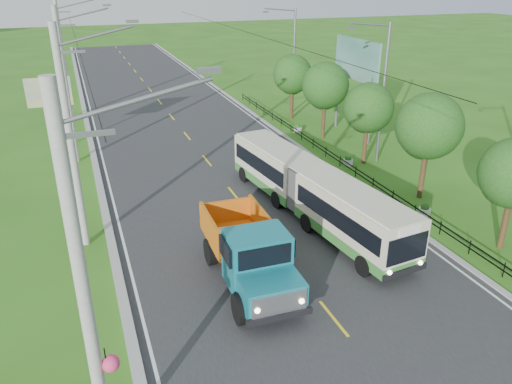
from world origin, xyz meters
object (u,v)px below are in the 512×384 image
tree_fifth (325,88)px  tree_back (292,76)px  pole_far (64,58)px  billboard_right (356,66)px  planter_mid (348,161)px  billboard_left (49,97)px  pole_mid (66,86)px  pole_near (71,141)px  streetlight_mid (381,89)px  streetlight_far (292,57)px  dump_truck (249,250)px  planter_far (298,129)px  pole_nearest (88,300)px  planter_near (424,210)px  bus (312,188)px  tree_third (428,129)px  tree_fourth (368,110)px

tree_fifth → tree_back: size_ratio=1.05×
pole_far → billboard_right: bearing=-32.3°
planter_mid → billboard_left: billboard_left is taller
pole_mid → tree_fifth: size_ratio=1.72×
pole_near → streetlight_mid: (18.90, 5.00, -0.19)m
tree_back → planter_mid: (-1.26, -12.14, -3.37)m
streetlight_far → dump_truck: size_ratio=1.36×
streetlight_mid → planter_far: streetlight_mid is taller
pole_nearest → planter_near: size_ratio=14.93×
streetlight_mid → dump_truck: bearing=-140.0°
pole_nearest → bus: bearing=44.4°
tree_fifth → planter_mid: 7.21m
pole_mid → tree_third: size_ratio=1.67×
dump_truck → tree_third: bearing=23.1°
billboard_right → dump_truck: size_ratio=1.09×
billboard_right → streetlight_mid: bearing=-105.4°
tree_back → streetlight_mid: 12.23m
planter_far → dump_truck: size_ratio=0.10×
tree_third → planter_near: 4.46m
pole_mid → billboard_left: (-1.24, 3.00, -1.23)m
planter_near → billboard_left: (-18.10, 18.00, 3.58)m
tree_third → tree_fifth: (-0.00, 12.00, -0.13)m
pole_nearest → billboard_left: (-1.26, 27.00, -1.07)m
tree_fifth → streetlight_mid: size_ratio=0.64×
pole_nearest → billboard_right: size_ratio=1.37×
pole_near → streetlight_far: (18.90, 19.00, -0.19)m
streetlight_far → tree_fifth: bearing=-95.7°
pole_near → tree_back: size_ratio=1.82×
tree_fourth → planter_near: 8.87m
tree_third → planter_mid: bearing=102.1°
tree_back → planter_far: size_ratio=8.21×
tree_fourth → streetlight_far: (0.79, 13.86, 1.32)m
pole_far → planter_far: (16.86, -11.00, -4.81)m
planter_mid → billboard_right: bearing=58.3°
planter_near → tree_back: bearing=86.4°
streetlight_mid → planter_mid: 5.05m
pole_nearest → streetlight_mid: bearing=42.0°
planter_mid → streetlight_mid: bearing=0.0°
billboard_left → streetlight_mid: bearing=-26.4°
planter_mid → bus: (-5.70, -6.08, 1.34)m
pole_nearest → billboard_right: (20.54, 23.00, 0.41)m
planter_mid → planter_far: size_ratio=1.00×
pole_nearest → billboard_left: bearing=92.7°
tree_fourth → billboard_right: billboard_right is taller
pole_mid → pole_far: 12.00m
billboard_right → bus: 15.75m
tree_fourth → tree_back: bearing=90.0°
pole_nearest → tree_third: pole_nearest is taller
pole_near → bus: 11.74m
pole_nearest → planter_far: pole_nearest is taller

